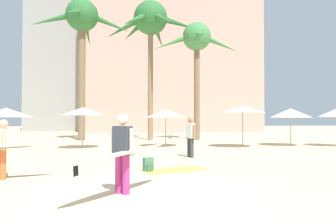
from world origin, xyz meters
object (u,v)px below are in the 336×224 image
at_px(palm_tree_center, 150,24).
at_px(person_mid_left, 1,146).
at_px(cafe_umbrella_2, 291,113).
at_px(cafe_umbrella_1, 243,109).
at_px(cafe_umbrella_5, 166,113).
at_px(beach_towel, 174,170).
at_px(cafe_umbrella_3, 6,112).
at_px(palm_tree_left, 197,43).
at_px(person_far_left, 190,135).
at_px(person_mid_center, 122,151).
at_px(palm_tree_far_left, 82,25).
at_px(backpack, 148,165).
at_px(cafe_umbrella_4, 83,111).

relative_size(palm_tree_center, person_mid_left, 3.91).
bearing_deg(cafe_umbrella_2, cafe_umbrella_1, -167.89).
distance_m(cafe_umbrella_5, person_mid_left, 10.56).
bearing_deg(beach_towel, cafe_umbrella_3, 136.94).
bearing_deg(cafe_umbrella_1, palm_tree_left, 103.14).
distance_m(palm_tree_center, person_far_left, 13.38).
xyz_separation_m(palm_tree_left, cafe_umbrella_2, (4.65, -5.57, -5.50)).
bearing_deg(cafe_umbrella_1, person_mid_center, -120.96).
distance_m(palm_tree_far_left, person_mid_left, 16.76).
relative_size(palm_tree_center, beach_towel, 5.35).
relative_size(palm_tree_far_left, backpack, 25.35).
relative_size(palm_tree_far_left, person_mid_center, 4.15).
relative_size(cafe_umbrella_2, cafe_umbrella_3, 0.88).
height_order(palm_tree_left, palm_tree_center, palm_tree_center).
bearing_deg(backpack, cafe_umbrella_4, 179.87).
relative_size(palm_tree_far_left, beach_towel, 5.33).
relative_size(palm_tree_left, beach_towel, 4.54).
relative_size(cafe_umbrella_5, beach_towel, 1.19).
distance_m(cafe_umbrella_2, backpack, 12.02).
bearing_deg(cafe_umbrella_4, person_mid_center, -75.10).
relative_size(palm_tree_far_left, cafe_umbrella_5, 4.48).
relative_size(cafe_umbrella_5, backpack, 5.66).
distance_m(cafe_umbrella_1, person_far_left, 5.70).
xyz_separation_m(palm_tree_far_left, cafe_umbrella_2, (13.39, -5.75, -6.74)).
xyz_separation_m(palm_tree_left, cafe_umbrella_5, (-2.86, -5.45, -5.53)).
distance_m(palm_tree_center, beach_towel, 16.38).
bearing_deg(person_mid_left, cafe_umbrella_1, 18.68).
bearing_deg(cafe_umbrella_3, palm_tree_far_left, 63.17).
height_order(cafe_umbrella_3, backpack, cafe_umbrella_3).
height_order(cafe_umbrella_2, person_far_left, cafe_umbrella_2).
xyz_separation_m(cafe_umbrella_3, beach_towel, (8.44, -7.88, -1.95)).
bearing_deg(beach_towel, cafe_umbrella_5, 87.25).
bearing_deg(palm_tree_center, palm_tree_far_left, -179.77).
height_order(cafe_umbrella_2, cafe_umbrella_4, cafe_umbrella_4).
relative_size(palm_tree_far_left, cafe_umbrella_2, 4.39).
bearing_deg(cafe_umbrella_5, person_far_left, -82.73).
relative_size(palm_tree_center, backpack, 25.45).
bearing_deg(palm_tree_left, cafe_umbrella_4, -140.84).
bearing_deg(beach_towel, cafe_umbrella_1, 57.07).
height_order(person_mid_center, person_mid_left, person_mid_center).
height_order(cafe_umbrella_4, person_mid_left, cafe_umbrella_4).
height_order(palm_tree_far_left, cafe_umbrella_3, palm_tree_far_left).
distance_m(backpack, person_mid_left, 4.10).
bearing_deg(backpack, palm_tree_center, 153.73).
xyz_separation_m(cafe_umbrella_4, beach_towel, (4.22, -7.43, -2.02)).
bearing_deg(cafe_umbrella_4, palm_tree_left, 39.16).
height_order(palm_tree_center, cafe_umbrella_2, palm_tree_center).
height_order(cafe_umbrella_1, person_mid_left, cafe_umbrella_1).
height_order(palm_tree_far_left, palm_tree_left, palm_tree_far_left).
xyz_separation_m(palm_tree_left, backpack, (-4.07, -13.65, -7.25)).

